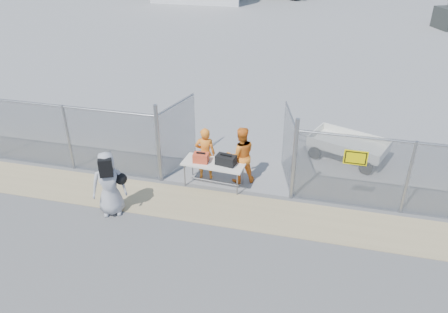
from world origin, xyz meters
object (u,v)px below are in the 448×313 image
(folding_table, at_px, (214,174))
(security_worker_right, at_px, (241,155))
(utility_trailer, at_px, (348,147))
(security_worker_left, at_px, (205,154))
(visitor, at_px, (109,184))

(folding_table, distance_m, security_worker_right, 0.98)
(security_worker_right, relative_size, utility_trailer, 0.56)
(security_worker_left, bearing_deg, security_worker_right, 175.19)
(utility_trailer, bearing_deg, security_worker_left, -129.69)
(security_worker_right, bearing_deg, security_worker_left, -19.24)
(security_worker_right, distance_m, visitor, 3.92)
(security_worker_left, xyz_separation_m, utility_trailer, (4.28, 2.38, -0.46))
(visitor, bearing_deg, security_worker_right, 13.29)
(security_worker_right, relative_size, visitor, 0.98)
(folding_table, height_order, utility_trailer, folding_table)
(folding_table, relative_size, security_worker_right, 1.02)
(folding_table, distance_m, visitor, 3.13)
(folding_table, distance_m, utility_trailer, 4.78)
(security_worker_left, relative_size, security_worker_right, 0.94)
(security_worker_left, height_order, utility_trailer, security_worker_left)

